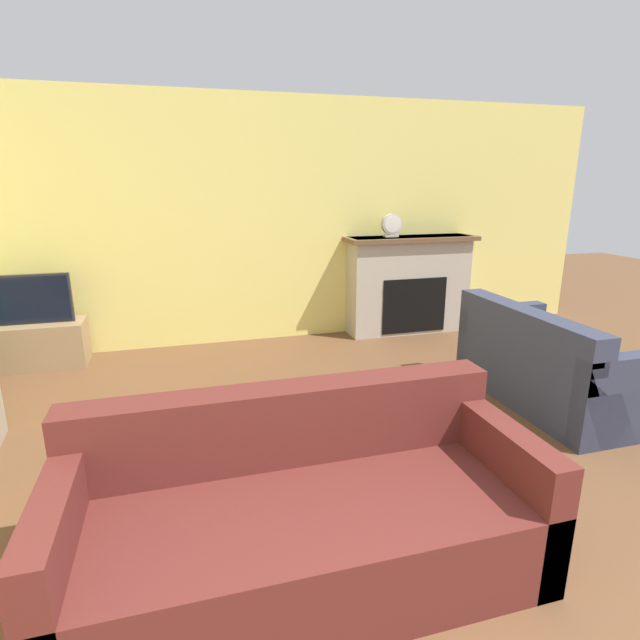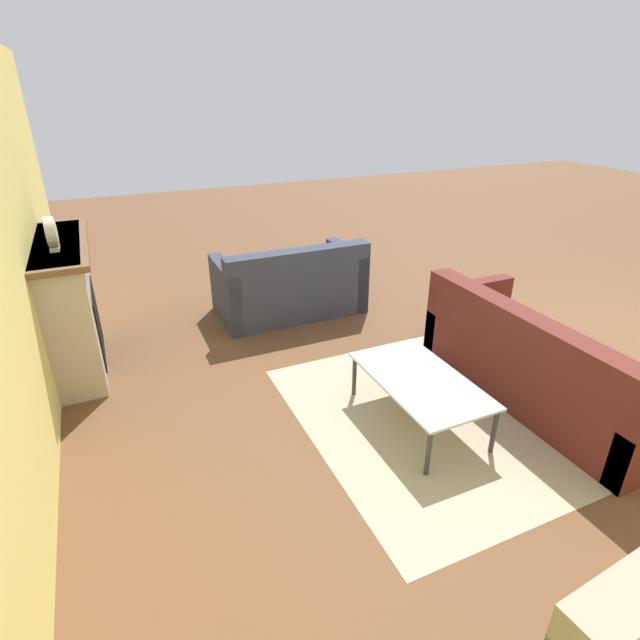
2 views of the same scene
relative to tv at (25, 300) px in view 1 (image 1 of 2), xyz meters
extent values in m
cube|color=#EADB72|center=(2.05, 0.32, 0.66)|extent=(8.96, 0.06, 2.70)
cube|color=#B7A88E|center=(2.06, -2.31, -0.69)|extent=(2.33, 1.83, 0.00)
cube|color=#B2A899|center=(4.12, 0.11, -0.11)|extent=(1.47, 0.36, 1.17)
cube|color=black|center=(4.12, -0.07, -0.33)|extent=(0.81, 0.01, 0.65)
cube|color=brown|center=(4.12, 0.08, 0.45)|extent=(1.59, 0.42, 0.05)
cube|color=#997A56|center=(0.00, 0.00, -0.47)|extent=(1.00, 0.42, 0.45)
cube|color=#232328|center=(0.00, 0.00, 0.00)|extent=(0.84, 0.05, 0.49)
cube|color=black|center=(0.00, -0.02, 0.00)|extent=(0.80, 0.01, 0.45)
cube|color=#5B231E|center=(1.93, -3.41, -0.48)|extent=(2.14, 0.90, 0.42)
cube|color=#5B231E|center=(1.93, -3.05, -0.07)|extent=(2.14, 0.20, 0.40)
cube|color=#5B231E|center=(0.92, -3.41, -0.36)|extent=(0.14, 0.90, 0.66)
cube|color=#5B231E|center=(2.93, -3.41, -0.36)|extent=(0.14, 0.90, 0.66)
cube|color=#33384C|center=(4.40, -2.08, -0.48)|extent=(0.85, 1.59, 0.42)
cube|color=#33384C|center=(4.08, -2.08, -0.07)|extent=(0.20, 1.59, 0.40)
cube|color=#33384C|center=(4.40, -2.81, -0.36)|extent=(0.85, 0.14, 0.66)
cube|color=#33384C|center=(4.40, -1.35, -0.36)|extent=(0.85, 0.14, 0.66)
cylinder|color=#333338|center=(1.53, -2.51, -0.51)|extent=(0.04, 0.04, 0.37)
cylinder|color=#333338|center=(2.58, -2.51, -0.51)|extent=(0.04, 0.04, 0.37)
cylinder|color=#333338|center=(1.53, -1.96, -0.51)|extent=(0.04, 0.04, 0.37)
cylinder|color=#333338|center=(2.58, -1.96, -0.51)|extent=(0.04, 0.04, 0.37)
cube|color=silver|center=(2.06, -2.24, -0.32)|extent=(1.13, 0.63, 0.02)
cube|color=beige|center=(3.86, 0.11, 0.49)|extent=(0.17, 0.07, 0.03)
cylinder|color=beige|center=(3.86, 0.11, 0.62)|extent=(0.24, 0.07, 0.24)
cylinder|color=white|center=(3.86, 0.08, 0.62)|extent=(0.19, 0.00, 0.19)
camera|label=1|loc=(1.46, -5.29, 1.11)|focal=28.00mm
camera|label=2|loc=(-0.53, -0.26, 1.69)|focal=28.00mm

